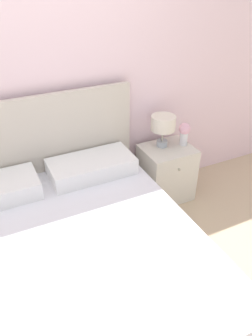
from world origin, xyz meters
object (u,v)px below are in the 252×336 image
nightstand (166,173)px  flower_vase (184,132)px  bed (72,260)px  table_lamp (163,125)px

nightstand → flower_vase: flower_vase is taller
nightstand → flower_vase: bearing=-0.3°
bed → table_lamp: (1.15, 0.73, 0.49)m
bed → flower_vase: bed is taller
table_lamp → flower_vase: bearing=-17.8°
table_lamp → flower_vase: table_lamp is taller
bed → nightstand: size_ratio=3.50×
nightstand → flower_vase: 0.44m
bed → flower_vase: bearing=26.2°
bed → table_lamp: size_ratio=6.35×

